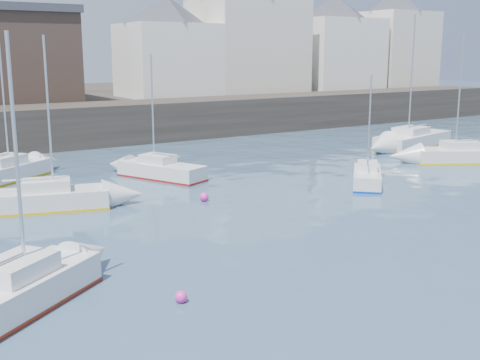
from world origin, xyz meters
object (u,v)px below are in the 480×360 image
sailboat_b (41,199)px  buoy_far (204,201)px  sailboat_d (464,154)px  buoy_near (181,302)px  sailboat_f (161,170)px  sailboat_c (367,176)px  sailboat_g (413,139)px  sailboat_a (13,293)px  sailboat_h (2,172)px

sailboat_b → buoy_far: bearing=-19.9°
sailboat_d → buoy_near: size_ratio=22.63×
sailboat_f → sailboat_b: bearing=-155.7°
buoy_near → buoy_far: 11.62m
sailboat_b → sailboat_c: 16.27m
sailboat_d → sailboat_g: sailboat_g is taller
sailboat_c → buoy_far: sailboat_c is taller
sailboat_d → buoy_far: sailboat_d is taller
sailboat_d → sailboat_a: bearing=-164.6°
sailboat_d → buoy_near: 26.92m
sailboat_a → sailboat_d: (29.09, 8.02, -0.03)m
sailboat_a → sailboat_f: 17.48m
sailboat_b → sailboat_c: sailboat_b is taller
sailboat_h → buoy_far: size_ratio=18.09×
sailboat_a → sailboat_b: 10.98m
sailboat_b → sailboat_g: bearing=7.7°
sailboat_c → sailboat_g: size_ratio=0.60×
sailboat_b → sailboat_g: size_ratio=0.80×
sailboat_b → sailboat_d: size_ratio=0.94×
sailboat_c → sailboat_g: 14.34m
sailboat_h → sailboat_a: bearing=-100.4°
sailboat_a → sailboat_c: bearing=18.6°
sailboat_c → buoy_near: (-15.18, -8.35, -0.43)m
sailboat_c → sailboat_g: sailboat_g is taller
sailboat_g → buoy_near: 31.65m
buoy_near → sailboat_b: bearing=92.8°
buoy_near → sailboat_f: bearing=66.7°
sailboat_b → sailboat_c: size_ratio=1.33×
sailboat_c → sailboat_g: bearing=32.5°
buoy_near → buoy_far: bearing=57.7°
sailboat_c → buoy_far: (-8.96, 1.47, -0.43)m
sailboat_a → buoy_near: sailboat_a is taller
sailboat_g → sailboat_d: bearing=-109.9°
sailboat_c → sailboat_h: 19.46m
sailboat_g → sailboat_h: sailboat_g is taller
sailboat_f → sailboat_g: bearing=1.2°
sailboat_a → sailboat_d: bearing=15.4°
sailboat_f → sailboat_g: 20.53m
buoy_near → sailboat_c: bearing=28.8°
sailboat_a → sailboat_c: size_ratio=1.30×
sailboat_c → buoy_near: 17.33m
sailboat_f → sailboat_a: bearing=-128.1°
sailboat_f → sailboat_h: (-7.57, 3.80, 0.03)m
buoy_near → sailboat_h: bearing=92.5°
buoy_far → sailboat_f: bearing=84.8°
sailboat_a → sailboat_d: size_ratio=0.92×
sailboat_c → sailboat_f: bearing=139.3°
sailboat_c → sailboat_h: (-16.01, 11.06, 0.07)m
sailboat_c → sailboat_b: bearing=166.0°
sailboat_g → buoy_near: bearing=-149.5°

